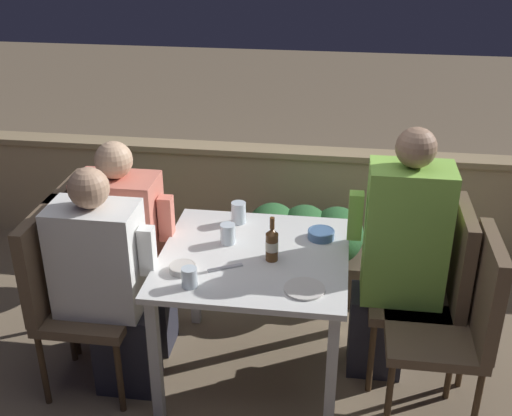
# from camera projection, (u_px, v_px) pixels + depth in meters

# --- Properties ---
(ground_plane) EXTENTS (16.00, 16.00, 0.00)m
(ground_plane) POSITION_uv_depth(u_px,v_px,m) (254.00, 371.00, 3.44)
(ground_plane) COLOR #847056
(parapet_wall) EXTENTS (9.00, 0.18, 0.75)m
(parapet_wall) POSITION_uv_depth(u_px,v_px,m) (282.00, 198.00, 4.53)
(parapet_wall) COLOR tan
(parapet_wall) RESTS_ON ground_plane
(dining_table) EXTENTS (0.91, 0.90, 0.72)m
(dining_table) POSITION_uv_depth(u_px,v_px,m) (254.00, 271.00, 3.17)
(dining_table) COLOR white
(dining_table) RESTS_ON ground_plane
(planter_hedge) EXTENTS (0.73, 0.47, 0.58)m
(planter_hedge) POSITION_uv_depth(u_px,v_px,m) (303.00, 246.00, 4.01)
(planter_hedge) COLOR brown
(planter_hedge) RESTS_ON ground_plane
(chair_left_near) EXTENTS (0.45, 0.45, 0.97)m
(chair_left_near) POSITION_uv_depth(u_px,v_px,m) (67.00, 287.00, 3.14)
(chair_left_near) COLOR brown
(chair_left_near) RESTS_ON ground_plane
(person_white_polo) EXTENTS (0.49, 0.26, 1.21)m
(person_white_polo) POSITION_uv_depth(u_px,v_px,m) (107.00, 284.00, 3.10)
(person_white_polo) COLOR #282833
(person_white_polo) RESTS_ON ground_plane
(chair_left_far) EXTENTS (0.45, 0.45, 0.97)m
(chair_left_far) POSITION_uv_depth(u_px,v_px,m) (92.00, 253.00, 3.44)
(chair_left_far) COLOR brown
(chair_left_far) RESTS_ON ground_plane
(person_coral_top) EXTENTS (0.49, 0.26, 1.21)m
(person_coral_top) POSITION_uv_depth(u_px,v_px,m) (129.00, 250.00, 3.40)
(person_coral_top) COLOR #282833
(person_coral_top) RESTS_ON ground_plane
(chair_right_near) EXTENTS (0.45, 0.45, 0.97)m
(chair_right_near) POSITION_uv_depth(u_px,v_px,m) (461.00, 315.00, 2.93)
(chair_right_near) COLOR brown
(chair_right_near) RESTS_ON ground_plane
(chair_right_far) EXTENTS (0.45, 0.45, 0.97)m
(chair_right_far) POSITION_uv_depth(u_px,v_px,m) (437.00, 280.00, 3.20)
(chair_right_far) COLOR brown
(chair_right_far) RESTS_ON ground_plane
(person_green_blouse) EXTENTS (0.48, 0.26, 1.36)m
(person_green_blouse) POSITION_uv_depth(u_px,v_px,m) (397.00, 257.00, 3.17)
(person_green_blouse) COLOR #282833
(person_green_blouse) RESTS_ON ground_plane
(beer_bottle) EXTENTS (0.06, 0.06, 0.23)m
(beer_bottle) POSITION_uv_depth(u_px,v_px,m) (272.00, 244.00, 3.04)
(beer_bottle) COLOR brown
(beer_bottle) RESTS_ON dining_table
(plate_0) EXTENTS (0.18, 0.18, 0.01)m
(plate_0) POSITION_uv_depth(u_px,v_px,m) (304.00, 289.00, 2.84)
(plate_0) COLOR silver
(plate_0) RESTS_ON dining_table
(bowl_0) EXTENTS (0.13, 0.13, 0.03)m
(bowl_0) POSITION_uv_depth(u_px,v_px,m) (183.00, 268.00, 2.98)
(bowl_0) COLOR beige
(bowl_0) RESTS_ON dining_table
(bowl_1) EXTENTS (0.14, 0.14, 0.05)m
(bowl_1) POSITION_uv_depth(u_px,v_px,m) (321.00, 234.00, 3.26)
(bowl_1) COLOR #4C709E
(bowl_1) RESTS_ON dining_table
(glass_cup_0) EXTENTS (0.08, 0.08, 0.10)m
(glass_cup_0) POSITION_uv_depth(u_px,v_px,m) (228.00, 234.00, 3.21)
(glass_cup_0) COLOR silver
(glass_cup_0) RESTS_ON dining_table
(glass_cup_1) EXTENTS (0.07, 0.07, 0.09)m
(glass_cup_1) POSITION_uv_depth(u_px,v_px,m) (189.00, 277.00, 2.85)
(glass_cup_1) COLOR silver
(glass_cup_1) RESTS_ON dining_table
(glass_cup_2) EXTENTS (0.08, 0.08, 0.12)m
(glass_cup_2) POSITION_uv_depth(u_px,v_px,m) (239.00, 213.00, 3.41)
(glass_cup_2) COLOR silver
(glass_cup_2) RESTS_ON dining_table
(fork_0) EXTENTS (0.16, 0.10, 0.01)m
(fork_0) POSITION_uv_depth(u_px,v_px,m) (225.00, 268.00, 3.01)
(fork_0) COLOR silver
(fork_0) RESTS_ON dining_table
(potted_plant) EXTENTS (0.34, 0.34, 0.70)m
(potted_plant) POSITION_uv_depth(u_px,v_px,m) (116.00, 220.00, 4.10)
(potted_plant) COLOR #9E5638
(potted_plant) RESTS_ON ground_plane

